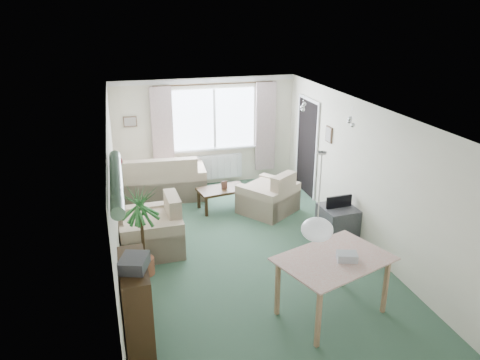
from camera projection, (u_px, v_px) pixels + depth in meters
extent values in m
plane|color=#2F4F3B|center=(245.00, 251.00, 7.79)|extent=(6.50, 6.50, 0.00)
cube|color=white|center=(214.00, 119.00, 10.24)|extent=(1.80, 0.03, 1.30)
cube|color=black|center=(214.00, 84.00, 9.89)|extent=(2.60, 0.03, 0.03)
cube|color=beige|center=(163.00, 134.00, 9.95)|extent=(0.45, 0.08, 2.00)
cube|color=beige|center=(265.00, 127.00, 10.50)|extent=(0.45, 0.08, 2.00)
cube|color=white|center=(216.00, 167.00, 10.59)|extent=(1.20, 0.10, 0.55)
cube|color=black|center=(307.00, 148.00, 9.91)|extent=(0.03, 0.95, 2.00)
sphere|color=white|center=(317.00, 230.00, 5.24)|extent=(0.36, 0.36, 0.36)
cylinder|color=#196626|center=(116.00, 180.00, 4.45)|extent=(1.60, 1.60, 0.12)
sphere|color=silver|center=(303.00, 104.00, 8.14)|extent=(0.20, 0.20, 0.20)
sphere|color=silver|center=(351.00, 118.00, 7.13)|extent=(0.20, 0.20, 0.20)
cube|color=brown|center=(130.00, 122.00, 9.78)|extent=(0.28, 0.03, 0.22)
cube|color=brown|center=(329.00, 134.00, 8.81)|extent=(0.03, 0.24, 0.30)
cube|color=#C7B597|center=(160.00, 175.00, 9.85)|extent=(1.94, 1.12, 0.94)
cube|color=#B5AB89|center=(268.00, 191.00, 9.13)|extent=(1.30, 1.29, 0.85)
cube|color=tan|center=(150.00, 224.00, 7.66)|extent=(1.03, 1.08, 0.93)
cube|color=black|center=(222.00, 198.00, 9.34)|extent=(1.03, 0.68, 0.43)
cube|color=brown|center=(224.00, 185.00, 9.22)|extent=(0.12, 0.03, 0.16)
cube|color=black|center=(136.00, 307.00, 5.40)|extent=(0.33, 0.94, 1.14)
cube|color=#323136|center=(134.00, 263.00, 5.09)|extent=(0.38, 0.42, 0.14)
cylinder|color=#266522|center=(142.00, 232.00, 6.88)|extent=(0.64, 0.64, 1.42)
cube|color=#A87A5B|center=(332.00, 287.00, 6.08)|extent=(1.51, 1.24, 0.81)
cube|color=#B1B3BC|center=(347.00, 257.00, 5.87)|extent=(0.29, 0.25, 0.12)
cube|color=#313135|center=(337.00, 222.00, 8.16)|extent=(0.61, 0.66, 0.57)
cylinder|color=navy|center=(334.00, 234.00, 8.24)|extent=(0.73, 0.73, 0.12)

